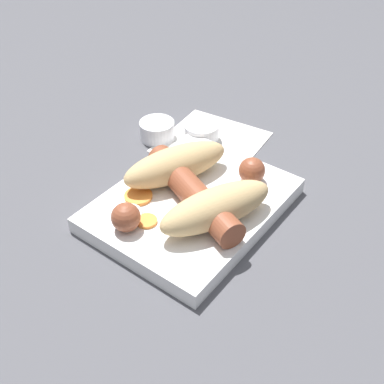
% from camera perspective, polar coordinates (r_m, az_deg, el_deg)
% --- Properties ---
extents(ground_plane, '(3.00, 3.00, 0.00)m').
position_cam_1_polar(ground_plane, '(0.61, -0.00, -2.27)').
color(ground_plane, '#4C4C51').
extents(food_tray, '(0.24, 0.19, 0.02)m').
position_cam_1_polar(food_tray, '(0.60, -0.00, -1.52)').
color(food_tray, white).
rests_on(food_tray, ground_plane).
extents(bread_roll, '(0.19, 0.19, 0.05)m').
position_cam_1_polar(bread_roll, '(0.58, 0.35, 0.88)').
color(bread_roll, tan).
rests_on(bread_roll, food_tray).
extents(sausage, '(0.19, 0.17, 0.03)m').
position_cam_1_polar(sausage, '(0.58, 0.06, -0.05)').
color(sausage, brown).
rests_on(sausage, food_tray).
extents(pickled_veggies, '(0.08, 0.08, 0.00)m').
position_cam_1_polar(pickled_veggies, '(0.58, -6.77, -1.76)').
color(pickled_veggies, orange).
rests_on(pickled_veggies, food_tray).
extents(napkin, '(0.16, 0.16, 0.00)m').
position_cam_1_polar(napkin, '(0.73, 2.34, 5.98)').
color(napkin, white).
rests_on(napkin, ground_plane).
extents(condiment_cup_near, '(0.05, 0.05, 0.03)m').
position_cam_1_polar(condiment_cup_near, '(0.73, 1.13, 6.98)').
color(condiment_cup_near, white).
rests_on(condiment_cup_near, ground_plane).
extents(condiment_cup_far, '(0.05, 0.05, 0.03)m').
position_cam_1_polar(condiment_cup_far, '(0.74, -4.15, 7.21)').
color(condiment_cup_far, white).
rests_on(condiment_cup_far, ground_plane).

